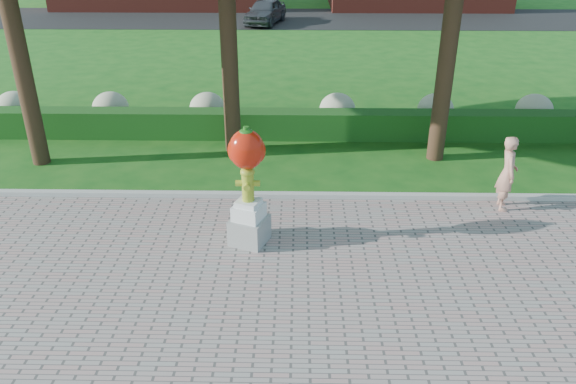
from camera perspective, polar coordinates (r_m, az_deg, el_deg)
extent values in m
plane|color=#134C13|center=(10.42, 2.02, -8.26)|extent=(100.00, 100.00, 0.00)
cube|color=#ADADA5|center=(12.96, 1.86, -0.42)|extent=(40.00, 0.18, 0.15)
cube|color=#174012|center=(16.52, 1.73, 6.87)|extent=(24.00, 0.70, 0.80)
ellipsoid|color=#A3A67F|center=(19.51, -26.02, 7.75)|extent=(1.10, 1.10, 0.99)
ellipsoid|color=#A3A67F|center=(18.36, -17.57, 8.16)|extent=(1.10, 1.10, 0.99)
ellipsoid|color=#A3A67F|center=(17.64, -8.18, 8.41)|extent=(1.10, 1.10, 0.99)
ellipsoid|color=#A3A67F|center=(17.46, 5.03, 8.39)|extent=(1.10, 1.10, 0.99)
ellipsoid|color=#A3A67F|center=(17.92, 14.75, 8.09)|extent=(1.10, 1.10, 0.99)
ellipsoid|color=#A3A67F|center=(18.85, 23.72, 7.61)|extent=(1.10, 1.10, 0.99)
cube|color=black|center=(37.04, 1.45, 17.23)|extent=(50.00, 8.00, 0.02)
cylinder|color=black|center=(15.39, -26.01, 14.28)|extent=(0.44, 0.44, 6.72)
cylinder|color=black|center=(14.95, -6.06, 15.31)|extent=(0.44, 0.44, 6.16)
cylinder|color=black|center=(14.72, 16.32, 16.49)|extent=(0.44, 0.44, 7.28)
cube|color=gray|center=(11.16, -3.94, -3.88)|extent=(0.85, 0.85, 0.53)
cube|color=silver|center=(10.96, -4.00, -2.01)|extent=(0.69, 0.69, 0.30)
cube|color=silver|center=(10.86, -4.04, -1.07)|extent=(0.55, 0.55, 0.11)
cylinder|color=olive|center=(10.71, -4.09, 0.59)|extent=(0.23, 0.23, 0.59)
ellipsoid|color=olive|center=(10.58, -4.15, 2.04)|extent=(0.28, 0.28, 0.19)
cylinder|color=olive|center=(10.70, -5.01, 0.90)|extent=(0.13, 0.12, 0.12)
cylinder|color=olive|center=(10.67, -3.20, 0.89)|extent=(0.13, 0.12, 0.12)
cylinder|color=olive|center=(10.54, -4.18, 0.52)|extent=(0.13, 0.13, 0.13)
cylinder|color=olive|center=(10.55, -4.16, 2.46)|extent=(0.08, 0.08, 0.05)
ellipsoid|color=#B81B09|center=(10.40, -4.23, 4.33)|extent=(0.67, 0.60, 0.77)
ellipsoid|color=#B81B09|center=(10.43, -5.27, 4.22)|extent=(0.33, 0.33, 0.49)
ellipsoid|color=#B81B09|center=(10.39, -3.17, 4.22)|extent=(0.33, 0.33, 0.49)
cylinder|color=#1F6216|center=(10.26, -4.30, 6.31)|extent=(0.11, 0.11, 0.13)
ellipsoid|color=#1F6216|center=(10.27, -4.29, 6.14)|extent=(0.25, 0.25, 0.08)
imported|color=tan|center=(13.07, 21.40, 1.80)|extent=(0.47, 0.66, 1.68)
imported|color=#383A3F|center=(35.01, -2.34, 17.89)|extent=(2.69, 4.51, 1.44)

